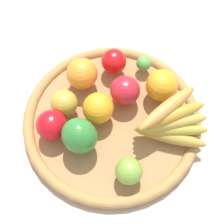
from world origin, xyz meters
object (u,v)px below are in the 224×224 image
(banana_bunch, at_px, (170,123))
(orange_1, at_px, (98,108))
(orange_0, at_px, (82,74))
(lime_0, at_px, (144,64))
(apple_3, at_px, (129,171))
(apple_0, at_px, (125,90))
(apple_2, at_px, (114,61))
(apple_4, at_px, (52,125))
(bell_pepper, at_px, (79,136))
(orange_2, at_px, (162,85))
(apple_1, at_px, (64,103))

(banana_bunch, bearing_deg, orange_1, 89.04)
(orange_0, distance_m, lime_0, 0.18)
(apple_3, bearing_deg, lime_0, 4.12)
(apple_0, bearing_deg, apple_2, 29.70)
(apple_0, height_order, lime_0, apple_0)
(banana_bunch, bearing_deg, apple_4, 103.74)
(bell_pepper, relative_size, apple_2, 1.45)
(orange_2, bearing_deg, orange_1, 125.20)
(apple_0, bearing_deg, apple_1, 115.97)
(orange_1, height_order, orange_2, orange_2)
(apple_3, bearing_deg, apple_1, 55.33)
(orange_0, distance_m, apple_4, 0.16)
(apple_0, bearing_deg, bell_pepper, 153.61)
(orange_1, relative_size, banana_bunch, 0.43)
(orange_0, bearing_deg, orange_2, -86.82)
(orange_1, relative_size, bell_pepper, 0.79)
(orange_0, relative_size, apple_2, 1.21)
(banana_bunch, height_order, apple_2, banana_bunch)
(orange_0, distance_m, apple_3, 0.29)
(orange_0, distance_m, orange_2, 0.21)
(bell_pepper, height_order, orange_0, bell_pepper)
(bell_pepper, relative_size, orange_0, 1.20)
(apple_4, bearing_deg, bell_pepper, -102.49)
(banana_bunch, height_order, orange_0, banana_bunch)
(apple_0, bearing_deg, apple_3, -165.47)
(orange_1, xyz_separation_m, apple_3, (-0.14, -0.11, -0.01))
(apple_1, distance_m, orange_2, 0.26)
(apple_0, height_order, orange_2, orange_2)
(apple_1, relative_size, apple_3, 1.08)
(orange_2, relative_size, lime_0, 2.01)
(apple_2, bearing_deg, orange_1, 178.43)
(orange_1, bearing_deg, apple_3, -142.20)
(apple_4, distance_m, apple_1, 0.07)
(banana_bunch, xyz_separation_m, orange_0, (0.09, 0.25, -0.00))
(apple_4, relative_size, apple_2, 1.10)
(apple_1, xyz_separation_m, apple_3, (-0.14, -0.20, -0.00))
(orange_2, bearing_deg, apple_4, 125.43)
(orange_1, xyz_separation_m, lime_0, (0.18, -0.08, -0.02))
(orange_0, distance_m, apple_1, 0.10)
(apple_4, height_order, apple_3, apple_4)
(lime_0, bearing_deg, banana_bunch, -152.08)
(bell_pepper, relative_size, apple_3, 1.57)
(banana_bunch, xyz_separation_m, lime_0, (0.18, 0.10, -0.03))
(bell_pepper, distance_m, orange_2, 0.25)
(lime_0, bearing_deg, apple_3, -175.88)
(apple_0, height_order, orange_0, orange_0)
(bell_pepper, xyz_separation_m, apple_1, (0.09, 0.07, -0.02))
(banana_bunch, relative_size, bell_pepper, 1.83)
(apple_3, height_order, lime_0, apple_3)
(apple_4, bearing_deg, orange_2, -54.57)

